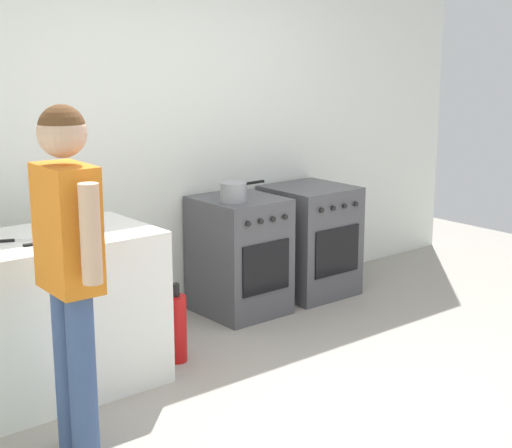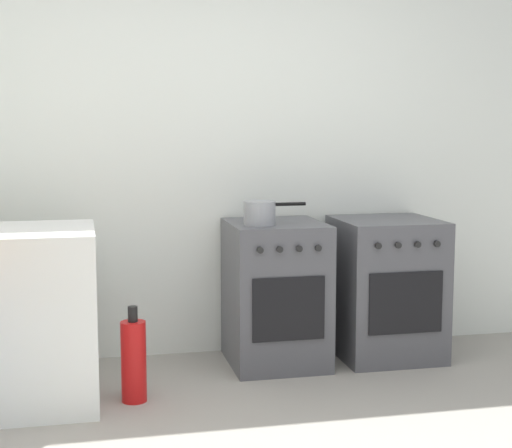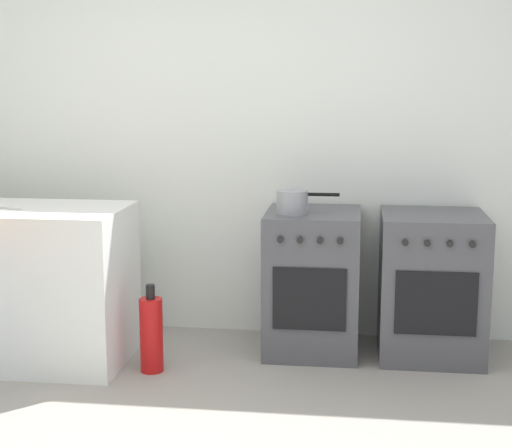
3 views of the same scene
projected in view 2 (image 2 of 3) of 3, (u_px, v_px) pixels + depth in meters
name	position (u px, v px, depth m)	size (l,w,h in m)	color
back_wall	(206.00, 144.00, 4.82)	(6.00, 0.10, 2.60)	silver
oven_left	(276.00, 293.00, 4.65)	(0.55, 0.62, 0.85)	#4C4C51
oven_right	(386.00, 288.00, 4.80)	(0.60, 0.62, 0.85)	#4C4C51
pot	(260.00, 213.00, 4.47)	(0.36, 0.18, 0.14)	gray
fire_extinguisher	(134.00, 360.00, 4.02)	(0.13, 0.13, 0.50)	red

